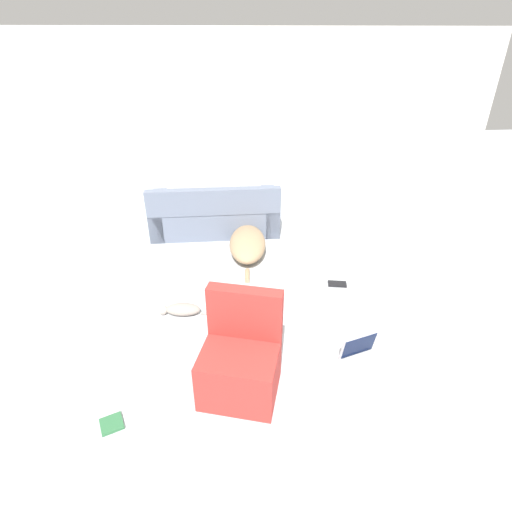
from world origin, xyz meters
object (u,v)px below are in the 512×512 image
at_px(cat, 181,309).
at_px(book_green, 112,424).
at_px(couch, 215,215).
at_px(dog, 248,240).
at_px(laptop_open, 362,354).
at_px(side_chair, 241,361).
at_px(book_black, 337,284).

relative_size(cat, book_green, 2.56).
bearing_deg(couch, dog, 123.85).
xyz_separation_m(couch, dog, (0.42, -0.65, -0.11)).
height_order(laptop_open, side_chair, side_chair).
distance_m(cat, book_green, 1.39).
distance_m(dog, cat, 1.58).
bearing_deg(book_green, laptop_open, 12.14).
height_order(cat, side_chair, side_chair).
xyz_separation_m(dog, laptop_open, (0.82, -2.21, -0.06)).
relative_size(book_green, side_chair, 0.24).
bearing_deg(couch, laptop_open, 114.45).
relative_size(couch, laptop_open, 4.34).
bearing_deg(book_green, side_chair, 14.35).
relative_size(dog, laptop_open, 3.48).
height_order(laptop_open, book_black, laptop_open).
relative_size(couch, cat, 3.45).
height_order(dog, laptop_open, dog).
height_order(book_green, side_chair, side_chair).
xyz_separation_m(cat, book_black, (1.79, 0.37, -0.05)).
bearing_deg(dog, side_chair, 179.17).
distance_m(laptop_open, book_green, 2.14).
bearing_deg(book_green, cat, 71.27).
bearing_deg(laptop_open, cat, 135.80).
bearing_deg(dog, book_black, -129.79).
relative_size(couch, book_green, 8.84).
xyz_separation_m(book_black, book_green, (-2.24, -1.69, 0.00)).
relative_size(book_black, side_chair, 0.27).
xyz_separation_m(cat, book_green, (-0.45, -1.32, -0.05)).
bearing_deg(side_chair, couch, 110.15).
bearing_deg(side_chair, laptop_open, 27.42).
bearing_deg(laptop_open, couch, 97.03).
bearing_deg(cat, book_black, -161.08).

